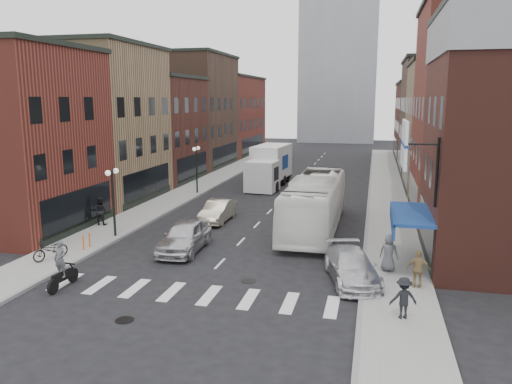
# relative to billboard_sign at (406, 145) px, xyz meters

# --- Properties ---
(ground) EXTENTS (160.00, 160.00, 0.00)m
(ground) POSITION_rel_billboard_sign_xyz_m (-8.59, -0.50, -6.13)
(ground) COLOR black
(ground) RESTS_ON ground
(sidewalk_left) EXTENTS (3.00, 74.00, 0.15)m
(sidewalk_left) POSITION_rel_billboard_sign_xyz_m (-17.09, 21.50, -6.06)
(sidewalk_left) COLOR gray
(sidewalk_left) RESTS_ON ground
(sidewalk_right) EXTENTS (3.00, 74.00, 0.15)m
(sidewalk_right) POSITION_rel_billboard_sign_xyz_m (-0.09, 21.50, -6.06)
(sidewalk_right) COLOR gray
(sidewalk_right) RESTS_ON ground
(curb_left) EXTENTS (0.20, 74.00, 0.16)m
(curb_left) POSITION_rel_billboard_sign_xyz_m (-15.59, 21.50, -6.13)
(curb_left) COLOR gray
(curb_left) RESTS_ON ground
(curb_right) EXTENTS (0.20, 74.00, 0.16)m
(curb_right) POSITION_rel_billboard_sign_xyz_m (-1.59, 21.50, -6.13)
(curb_right) COLOR gray
(curb_right) RESTS_ON ground
(crosswalk_stripes) EXTENTS (12.00, 2.20, 0.01)m
(crosswalk_stripes) POSITION_rel_billboard_sign_xyz_m (-8.59, -3.50, -6.13)
(crosswalk_stripes) COLOR silver
(crosswalk_stripes) RESTS_ON ground
(bldg_left_near) EXTENTS (10.30, 9.20, 11.30)m
(bldg_left_near) POSITION_rel_billboard_sign_xyz_m (-23.58, 4.00, -0.48)
(bldg_left_near) COLOR maroon
(bldg_left_near) RESTS_ON ground
(bldg_left_mid_a) EXTENTS (10.30, 10.20, 12.30)m
(bldg_left_mid_a) POSITION_rel_billboard_sign_xyz_m (-23.58, 13.50, 0.02)
(bldg_left_mid_a) COLOR #8D744E
(bldg_left_mid_a) RESTS_ON ground
(bldg_left_mid_b) EXTENTS (10.30, 10.20, 10.30)m
(bldg_left_mid_b) POSITION_rel_billboard_sign_xyz_m (-23.58, 23.50, -0.98)
(bldg_left_mid_b) COLOR #4B221A
(bldg_left_mid_b) RESTS_ON ground
(bldg_left_far_a) EXTENTS (10.30, 12.20, 13.30)m
(bldg_left_far_a) POSITION_rel_billboard_sign_xyz_m (-23.58, 34.50, 0.52)
(bldg_left_far_a) COLOR #493124
(bldg_left_far_a) RESTS_ON ground
(bldg_left_far_b) EXTENTS (10.30, 16.20, 11.30)m
(bldg_left_far_b) POSITION_rel_billboard_sign_xyz_m (-23.58, 48.50, -0.48)
(bldg_left_far_b) COLOR maroon
(bldg_left_far_b) RESTS_ON ground
(bldg_right_mid_a) EXTENTS (10.30, 10.20, 14.30)m
(bldg_right_mid_a) POSITION_rel_billboard_sign_xyz_m (6.41, 13.50, 1.02)
(bldg_right_mid_a) COLOR maroon
(bldg_right_mid_a) RESTS_ON ground
(bldg_right_mid_b) EXTENTS (10.30, 10.20, 11.30)m
(bldg_right_mid_b) POSITION_rel_billboard_sign_xyz_m (6.41, 23.50, -0.48)
(bldg_right_mid_b) COLOR #8D744E
(bldg_right_mid_b) RESTS_ON ground
(bldg_right_far_a) EXTENTS (10.30, 12.20, 12.30)m
(bldg_right_far_a) POSITION_rel_billboard_sign_xyz_m (6.41, 34.50, 0.02)
(bldg_right_far_a) COLOR #493124
(bldg_right_far_a) RESTS_ON ground
(bldg_right_far_b) EXTENTS (10.30, 16.20, 10.30)m
(bldg_right_far_b) POSITION_rel_billboard_sign_xyz_m (6.41, 48.50, -0.98)
(bldg_right_far_b) COLOR #4B221A
(bldg_right_far_b) RESTS_ON ground
(awning_blue) EXTENTS (1.80, 5.00, 0.78)m
(awning_blue) POSITION_rel_billboard_sign_xyz_m (0.34, 2.00, -3.50)
(awning_blue) COLOR navy
(awning_blue) RESTS_ON ground
(billboard_sign) EXTENTS (1.52, 3.00, 3.70)m
(billboard_sign) POSITION_rel_billboard_sign_xyz_m (0.00, 0.00, 0.00)
(billboard_sign) COLOR black
(billboard_sign) RESTS_ON ground
(distant_tower) EXTENTS (14.00, 14.00, 50.00)m
(distant_tower) POSITION_rel_billboard_sign_xyz_m (-8.59, 77.50, 18.87)
(distant_tower) COLOR #9399A0
(distant_tower) RESTS_ON ground
(streetlamp_near) EXTENTS (0.32, 1.22, 4.11)m
(streetlamp_near) POSITION_rel_billboard_sign_xyz_m (-15.99, 3.50, -3.22)
(streetlamp_near) COLOR black
(streetlamp_near) RESTS_ON ground
(streetlamp_far) EXTENTS (0.32, 1.22, 4.11)m
(streetlamp_far) POSITION_rel_billboard_sign_xyz_m (-15.99, 17.50, -3.22)
(streetlamp_far) COLOR black
(streetlamp_far) RESTS_ON ground
(bike_rack) EXTENTS (0.08, 0.68, 0.80)m
(bike_rack) POSITION_rel_billboard_sign_xyz_m (-16.19, 0.80, -5.58)
(bike_rack) COLOR #D8590C
(bike_rack) RESTS_ON sidewalk_left
(box_truck) EXTENTS (3.06, 8.82, 3.77)m
(box_truck) POSITION_rel_billboard_sign_xyz_m (-10.80, 22.77, -4.27)
(box_truck) COLOR silver
(box_truck) RESTS_ON ground
(motorcycle_rider) EXTENTS (0.62, 2.09, 2.13)m
(motorcycle_rider) POSITION_rel_billboard_sign_xyz_m (-14.23, -4.21, -5.14)
(motorcycle_rider) COLOR black
(motorcycle_rider) RESTS_ON ground
(transit_bus) EXTENTS (2.90, 12.18, 3.39)m
(transit_bus) POSITION_rel_billboard_sign_xyz_m (-4.80, 8.25, -4.44)
(transit_bus) COLOR white
(transit_bus) RESTS_ON ground
(sedan_left_near) EXTENTS (2.13, 4.94, 1.66)m
(sedan_left_near) POSITION_rel_billboard_sign_xyz_m (-11.05, 2.06, -5.30)
(sedan_left_near) COLOR silver
(sedan_left_near) RESTS_ON ground
(sedan_left_far) EXTENTS (1.53, 4.27, 1.40)m
(sedan_left_far) POSITION_rel_billboard_sign_xyz_m (-11.35, 8.82, -5.43)
(sedan_left_far) COLOR beige
(sedan_left_far) RESTS_ON ground
(curb_car) EXTENTS (3.14, 5.15, 1.40)m
(curb_car) POSITION_rel_billboard_sign_xyz_m (-2.09, -0.50, -5.44)
(curb_car) COLOR silver
(curb_car) RESTS_ON ground
(parked_bicycle) EXTENTS (1.37, 1.97, 0.98)m
(parked_bicycle) POSITION_rel_billboard_sign_xyz_m (-16.90, -1.24, -5.49)
(parked_bicycle) COLOR black
(parked_bicycle) RESTS_ON sidewalk_left
(ped_left_solo) EXTENTS (0.89, 0.52, 1.82)m
(ped_left_solo) POSITION_rel_billboard_sign_xyz_m (-18.19, 5.65, -5.07)
(ped_left_solo) COLOR black
(ped_left_solo) RESTS_ON sidewalk_left
(ped_right_a) EXTENTS (1.11, 0.75, 1.57)m
(ped_right_a) POSITION_rel_billboard_sign_xyz_m (-0.05, -4.23, -5.20)
(ped_right_a) COLOR black
(ped_right_a) RESTS_ON sidewalk_right
(ped_right_b) EXTENTS (1.01, 0.56, 1.67)m
(ped_right_b) POSITION_rel_billboard_sign_xyz_m (0.72, -0.97, -5.15)
(ped_right_b) COLOR olive
(ped_right_b) RESTS_ON sidewalk_right
(ped_right_c) EXTENTS (0.95, 0.71, 1.76)m
(ped_right_c) POSITION_rel_billboard_sign_xyz_m (-0.46, 0.95, -5.10)
(ped_right_c) COLOR slate
(ped_right_c) RESTS_ON sidewalk_right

